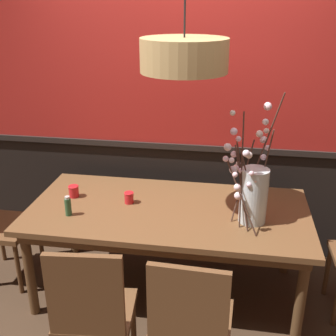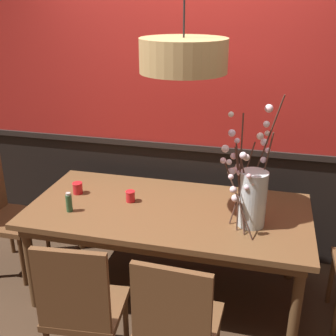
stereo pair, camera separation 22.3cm
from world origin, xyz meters
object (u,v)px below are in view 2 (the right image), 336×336
(chair_far_side_left, at_px, (160,182))
(chair_near_side_right, at_px, (176,321))
(chair_head_west_end, at_px, (2,211))
(pendant_lamp, at_px, (184,55))
(condiment_bottle, at_px, (69,203))
(candle_holder_nearer_center, at_px, (78,188))
(dining_table, at_px, (168,218))
(candle_holder_nearer_edge, at_px, (130,196))
(vase_with_blossoms, at_px, (251,195))
(chair_near_side_left, at_px, (81,306))
(chair_far_side_right, at_px, (223,187))

(chair_far_side_left, relative_size, chair_near_side_right, 0.96)
(chair_head_west_end, height_order, pendant_lamp, pendant_lamp)
(condiment_bottle, bearing_deg, candle_holder_nearer_center, 103.77)
(dining_table, relative_size, candle_holder_nearer_center, 22.35)
(chair_head_west_end, relative_size, candle_holder_nearer_edge, 11.24)
(chair_head_west_end, relative_size, candle_holder_nearer_center, 10.65)
(vase_with_blossoms, distance_m, candle_holder_nearer_center, 1.36)
(chair_near_side_left, relative_size, candle_holder_nearer_center, 10.77)
(candle_holder_nearer_edge, bearing_deg, chair_far_side_right, 54.90)
(chair_near_side_right, xyz_separation_m, vase_with_blossoms, (0.32, 0.81, 0.41))
(chair_head_west_end, distance_m, candle_holder_nearer_edge, 1.13)
(chair_far_side_left, height_order, vase_with_blossoms, vase_with_blossoms)
(chair_near_side_left, height_order, pendant_lamp, pendant_lamp)
(chair_near_side_right, xyz_separation_m, candle_holder_nearer_edge, (-0.57, 0.94, 0.24))
(chair_near_side_left, relative_size, pendant_lamp, 1.05)
(chair_far_side_left, bearing_deg, chair_far_side_right, -0.38)
(chair_near_side_left, distance_m, condiment_bottle, 0.86)
(dining_table, distance_m, condiment_bottle, 0.73)
(chair_near_side_right, bearing_deg, pendant_lamp, 100.66)
(vase_with_blossoms, relative_size, candle_holder_nearer_center, 9.75)
(chair_head_west_end, distance_m, pendant_lamp, 1.99)
(chair_far_side_left, bearing_deg, candle_holder_nearer_edge, -90.01)
(pendant_lamp, bearing_deg, chair_far_side_right, 78.19)
(chair_near_side_left, distance_m, candle_holder_nearer_edge, 0.99)
(dining_table, distance_m, candle_holder_nearer_edge, 0.33)
(chair_far_side_left, height_order, pendant_lamp, pendant_lamp)
(dining_table, height_order, chair_far_side_right, chair_far_side_right)
(dining_table, relative_size, chair_far_side_left, 2.22)
(chair_far_side_right, distance_m, chair_head_west_end, 1.94)
(chair_near_side_left, relative_size, candle_holder_nearer_edge, 11.37)
(candle_holder_nearer_edge, bearing_deg, candle_holder_nearer_center, 175.71)
(chair_head_west_end, bearing_deg, condiment_bottle, -15.16)
(dining_table, xyz_separation_m, candle_holder_nearer_edge, (-0.30, 0.04, 0.12))
(chair_near_side_left, bearing_deg, chair_far_side_right, 72.36)
(pendant_lamp, bearing_deg, candle_holder_nearer_center, 172.92)
(chair_near_side_right, bearing_deg, chair_head_west_end, 152.17)
(chair_near_side_right, distance_m, candle_holder_nearer_center, 1.43)
(chair_near_side_right, bearing_deg, candle_holder_nearer_edge, 121.36)
(dining_table, height_order, pendant_lamp, pendant_lamp)
(chair_near_side_right, height_order, vase_with_blossoms, vase_with_blossoms)
(chair_near_side_left, bearing_deg, chair_far_side_left, 90.78)
(chair_far_side_right, bearing_deg, candle_holder_nearer_edge, -125.10)
(candle_holder_nearer_center, height_order, condiment_bottle, condiment_bottle)
(candle_holder_nearer_edge, bearing_deg, chair_near_side_right, -58.64)
(candle_holder_nearer_center, bearing_deg, dining_table, -5.72)
(pendant_lamp, bearing_deg, chair_head_west_end, 179.44)
(chair_near_side_right, height_order, chair_head_west_end, chair_head_west_end)
(dining_table, height_order, chair_far_side_left, chair_far_side_left)
(chair_near_side_left, xyz_separation_m, chair_far_side_right, (0.58, 1.83, -0.01))
(vase_with_blossoms, bearing_deg, chair_near_side_right, -111.51)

